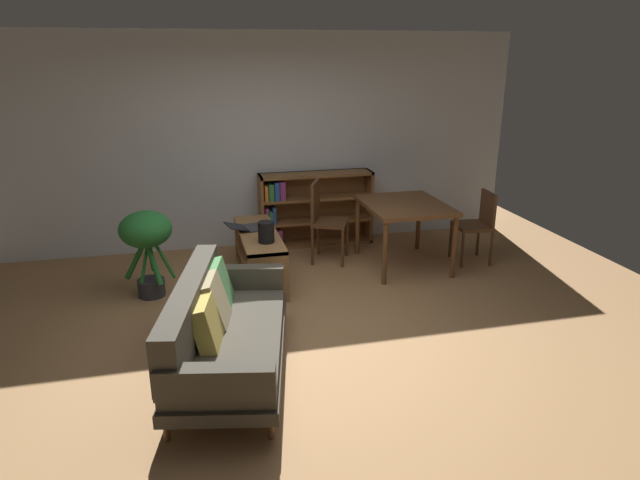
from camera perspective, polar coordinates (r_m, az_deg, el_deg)
name	(u,v)px	position (r m, az deg, el deg)	size (l,w,h in m)	color
ground_plane	(305,335)	(5.16, -1.57, -9.70)	(8.16, 8.16, 0.00)	#A87A4C
back_wall_panel	(259,142)	(7.29, -6.22, 9.90)	(6.80, 0.10, 2.70)	silver
fabric_couch	(220,328)	(4.57, -10.18, -8.80)	(1.18, 2.01, 0.76)	#56351E
media_console	(259,256)	(6.30, -6.20, -1.65)	(0.41, 1.38, 0.56)	olive
open_laptop	(249,227)	(6.34, -7.26, 1.33)	(0.51, 0.38, 0.08)	#333338
desk_speaker	(266,232)	(5.84, -5.51, 0.81)	(0.17, 0.17, 0.22)	black
potted_floor_plant	(146,237)	(5.98, -17.30, 0.25)	(0.53, 0.57, 0.92)	#333338
dining_table	(404,210)	(6.63, 8.61, 3.02)	(0.92, 1.10, 0.77)	brown
dining_chair_near	(324,216)	(6.75, 0.41, 2.42)	(0.54, 0.56, 0.99)	#56351E
dining_chair_far	(478,222)	(7.00, 15.80, 1.76)	(0.43, 0.45, 0.87)	#56351E
bookshelf	(308,208)	(7.39, -1.20, 3.25)	(1.49, 0.33, 0.96)	brown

